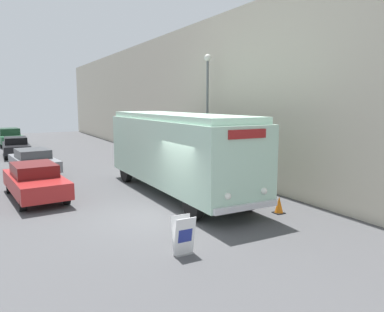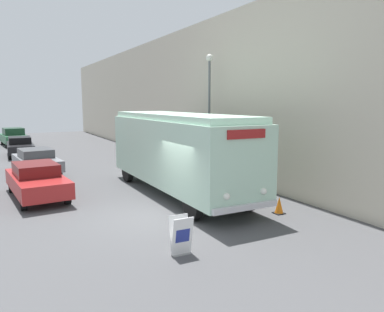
{
  "view_description": "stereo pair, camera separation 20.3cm",
  "coord_description": "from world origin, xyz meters",
  "px_view_note": "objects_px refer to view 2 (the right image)",
  "views": [
    {
      "loc": [
        -4.91,
        -11.5,
        3.92
      ],
      "look_at": [
        1.46,
        0.15,
        2.0
      ],
      "focal_mm": 35.0,
      "sensor_mm": 36.0,
      "label": 1
    },
    {
      "loc": [
        -4.73,
        -11.6,
        3.92
      ],
      "look_at": [
        1.46,
        0.15,
        2.0
      ],
      "focal_mm": 35.0,
      "sensor_mm": 36.0,
      "label": 2
    }
  ],
  "objects_px": {
    "sign_board": "(181,236)",
    "parked_car_distant": "(14,137)",
    "parked_car_near": "(37,180)",
    "parked_car_mid": "(36,161)",
    "traffic_cone": "(279,205)",
    "streetlamp": "(209,98)",
    "parked_car_far": "(20,146)",
    "vintage_bus": "(178,149)"
  },
  "relations": [
    {
      "from": "parked_car_distant",
      "to": "parked_car_mid",
      "type": "bearing_deg",
      "value": -94.2
    },
    {
      "from": "sign_board",
      "to": "parked_car_mid",
      "type": "height_order",
      "value": "parked_car_mid"
    },
    {
      "from": "sign_board",
      "to": "traffic_cone",
      "type": "distance_m",
      "value": 4.92
    },
    {
      "from": "parked_car_distant",
      "to": "streetlamp",
      "type": "bearing_deg",
      "value": -73.31
    },
    {
      "from": "parked_car_far",
      "to": "sign_board",
      "type": "bearing_deg",
      "value": -82.47
    },
    {
      "from": "vintage_bus",
      "to": "streetlamp",
      "type": "height_order",
      "value": "streetlamp"
    },
    {
      "from": "streetlamp",
      "to": "parked_car_distant",
      "type": "height_order",
      "value": "streetlamp"
    },
    {
      "from": "parked_car_near",
      "to": "parked_car_far",
      "type": "distance_m",
      "value": 13.57
    },
    {
      "from": "parked_car_far",
      "to": "traffic_cone",
      "type": "height_order",
      "value": "parked_car_far"
    },
    {
      "from": "sign_board",
      "to": "parked_car_distant",
      "type": "distance_m",
      "value": 29.07
    },
    {
      "from": "vintage_bus",
      "to": "traffic_cone",
      "type": "bearing_deg",
      "value": -65.77
    },
    {
      "from": "sign_board",
      "to": "traffic_cone",
      "type": "bearing_deg",
      "value": 18.97
    },
    {
      "from": "vintage_bus",
      "to": "parked_car_distant",
      "type": "xyz_separation_m",
      "value": [
        -5.36,
        23.1,
        -1.15
      ]
    },
    {
      "from": "vintage_bus",
      "to": "sign_board",
      "type": "xyz_separation_m",
      "value": [
        -2.73,
        -5.86,
        -1.45
      ]
    },
    {
      "from": "vintage_bus",
      "to": "sign_board",
      "type": "distance_m",
      "value": 6.62
    },
    {
      "from": "vintage_bus",
      "to": "traffic_cone",
      "type": "distance_m",
      "value": 4.95
    },
    {
      "from": "parked_car_near",
      "to": "parked_car_far",
      "type": "bearing_deg",
      "value": 84.59
    },
    {
      "from": "vintage_bus",
      "to": "streetlamp",
      "type": "distance_m",
      "value": 4.68
    },
    {
      "from": "streetlamp",
      "to": "parked_car_mid",
      "type": "relative_size",
      "value": 1.33
    },
    {
      "from": "parked_car_near",
      "to": "traffic_cone",
      "type": "height_order",
      "value": "parked_car_near"
    },
    {
      "from": "streetlamp",
      "to": "parked_car_near",
      "type": "bearing_deg",
      "value": -175.89
    },
    {
      "from": "parked_car_mid",
      "to": "sign_board",
      "type": "bearing_deg",
      "value": -86.9
    },
    {
      "from": "parked_car_near",
      "to": "parked_car_far",
      "type": "xyz_separation_m",
      "value": [
        0.15,
        13.57,
        -0.0
      ]
    },
    {
      "from": "vintage_bus",
      "to": "traffic_cone",
      "type": "height_order",
      "value": "vintage_bus"
    },
    {
      "from": "streetlamp",
      "to": "parked_car_near",
      "type": "distance_m",
      "value": 9.21
    },
    {
      "from": "parked_car_far",
      "to": "traffic_cone",
      "type": "bearing_deg",
      "value": -69.37
    },
    {
      "from": "parked_car_far",
      "to": "parked_car_distant",
      "type": "relative_size",
      "value": 0.98
    },
    {
      "from": "streetlamp",
      "to": "parked_car_distant",
      "type": "xyz_separation_m",
      "value": [
        -8.48,
        20.37,
        -3.32
      ]
    },
    {
      "from": "sign_board",
      "to": "streetlamp",
      "type": "bearing_deg",
      "value": 55.69
    },
    {
      "from": "parked_car_distant",
      "to": "vintage_bus",
      "type": "bearing_deg",
      "value": -82.85
    },
    {
      "from": "streetlamp",
      "to": "parked_car_distant",
      "type": "relative_size",
      "value": 1.37
    },
    {
      "from": "parked_car_distant",
      "to": "traffic_cone",
      "type": "bearing_deg",
      "value": -81.02
    },
    {
      "from": "sign_board",
      "to": "parked_car_distant",
      "type": "bearing_deg",
      "value": 95.18
    },
    {
      "from": "parked_car_near",
      "to": "parked_car_mid",
      "type": "xyz_separation_m",
      "value": [
        0.52,
        5.71,
        -0.02
      ]
    },
    {
      "from": "parked_car_mid",
      "to": "parked_car_distant",
      "type": "relative_size",
      "value": 1.03
    },
    {
      "from": "sign_board",
      "to": "parked_car_far",
      "type": "distance_m",
      "value": 21.68
    },
    {
      "from": "streetlamp",
      "to": "parked_car_near",
      "type": "height_order",
      "value": "streetlamp"
    },
    {
      "from": "parked_car_far",
      "to": "vintage_bus",
      "type": "bearing_deg",
      "value": -70.61
    },
    {
      "from": "parked_car_near",
      "to": "parked_car_mid",
      "type": "distance_m",
      "value": 5.73
    },
    {
      "from": "sign_board",
      "to": "parked_car_distant",
      "type": "xyz_separation_m",
      "value": [
        -2.62,
        28.95,
        0.3
      ]
    },
    {
      "from": "traffic_cone",
      "to": "parked_car_mid",
      "type": "bearing_deg",
      "value": 119.45
    },
    {
      "from": "sign_board",
      "to": "parked_car_mid",
      "type": "relative_size",
      "value": 0.21
    }
  ]
}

